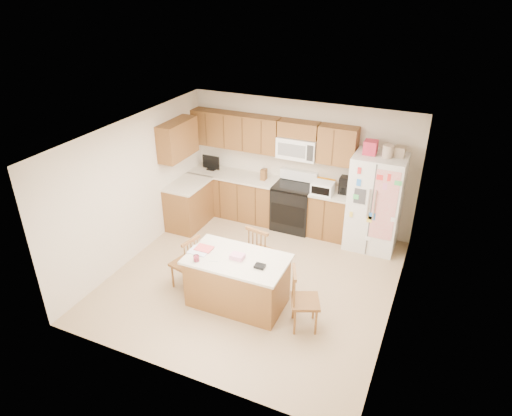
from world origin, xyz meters
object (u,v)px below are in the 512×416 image
at_px(stove, 293,206).
at_px(windsor_chair_right, 303,301).
at_px(island, 237,280).
at_px(windsor_chair_left, 186,263).
at_px(windsor_chair_back, 262,254).
at_px(refrigerator, 375,201).

relative_size(stove, windsor_chair_right, 1.16).
bearing_deg(windsor_chair_right, island, 174.78).
xyz_separation_m(stove, windsor_chair_left, (-0.90, -2.55, -0.03)).
relative_size(stove, windsor_chair_left, 1.20).
distance_m(stove, windsor_chair_right, 2.92).
bearing_deg(windsor_chair_right, stove, 112.64).
relative_size(stove, island, 0.74).
distance_m(island, windsor_chair_left, 0.93).
relative_size(windsor_chair_left, windsor_chair_right, 0.97).
bearing_deg(windsor_chair_right, windsor_chair_back, 140.06).
relative_size(refrigerator, windsor_chair_right, 2.10).
bearing_deg(windsor_chair_back, refrigerator, 51.09).
relative_size(windsor_chair_back, windsor_chair_right, 1.04).
xyz_separation_m(stove, island, (0.03, -2.60, -0.06)).
height_order(island, windsor_chair_left, windsor_chair_left).
xyz_separation_m(refrigerator, island, (-1.54, -2.53, -0.50)).
distance_m(refrigerator, island, 3.00).
xyz_separation_m(stove, windsor_chair_right, (1.12, -2.69, -0.01)).
distance_m(stove, refrigerator, 1.63).
distance_m(refrigerator, windsor_chair_right, 2.71).
xyz_separation_m(windsor_chair_back, windsor_chair_right, (1.00, -0.84, -0.02)).
distance_m(windsor_chair_left, windsor_chair_back, 1.24).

